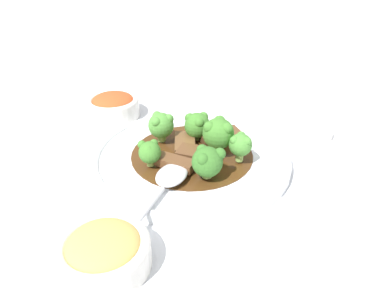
% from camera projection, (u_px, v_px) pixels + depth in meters
% --- Properties ---
extents(ground_plane, '(4.00, 4.00, 0.00)m').
position_uv_depth(ground_plane, '(192.00, 162.00, 0.62)').
color(ground_plane, silver).
extents(main_plate, '(0.32, 0.32, 0.02)m').
position_uv_depth(main_plate, '(192.00, 157.00, 0.61)').
color(main_plate, white).
rests_on(main_plate, ground_plane).
extents(beef_strip_0, '(0.07, 0.07, 0.01)m').
position_uv_depth(beef_strip_0, '(199.00, 154.00, 0.59)').
color(beef_strip_0, brown).
rests_on(beef_strip_0, main_plate).
extents(beef_strip_1, '(0.05, 0.08, 0.01)m').
position_uv_depth(beef_strip_1, '(220.00, 136.00, 0.64)').
color(beef_strip_1, brown).
rests_on(beef_strip_1, main_plate).
extents(beef_strip_2, '(0.07, 0.05, 0.01)m').
position_uv_depth(beef_strip_2, '(175.00, 163.00, 0.57)').
color(beef_strip_2, brown).
rests_on(beef_strip_2, main_plate).
extents(beef_strip_3, '(0.07, 0.06, 0.01)m').
position_uv_depth(beef_strip_3, '(185.00, 143.00, 0.62)').
color(beef_strip_3, brown).
rests_on(beef_strip_3, main_plate).
extents(broccoli_floret_0, '(0.05, 0.05, 0.05)m').
position_uv_depth(broccoli_floret_0, '(207.00, 161.00, 0.53)').
color(broccoli_floret_0, '#7FA84C').
rests_on(broccoli_floret_0, main_plate).
extents(broccoli_floret_1, '(0.03, 0.03, 0.04)m').
position_uv_depth(broccoli_floret_1, '(148.00, 151.00, 0.57)').
color(broccoli_floret_1, '#8EB756').
rests_on(broccoli_floret_1, main_plate).
extents(broccoli_floret_2, '(0.05, 0.05, 0.06)m').
position_uv_depth(broccoli_floret_2, '(218.00, 133.00, 0.59)').
color(broccoli_floret_2, '#7FA84C').
rests_on(broccoli_floret_2, main_plate).
extents(broccoli_floret_3, '(0.04, 0.04, 0.05)m').
position_uv_depth(broccoli_floret_3, '(161.00, 125.00, 0.63)').
color(broccoli_floret_3, '#7FA84C').
rests_on(broccoli_floret_3, main_plate).
extents(broccoli_floret_4, '(0.04, 0.04, 0.05)m').
position_uv_depth(broccoli_floret_4, '(197.00, 125.00, 0.63)').
color(broccoli_floret_4, '#7FA84C').
rests_on(broccoli_floret_4, main_plate).
extents(broccoli_floret_5, '(0.04, 0.04, 0.05)m').
position_uv_depth(broccoli_floret_5, '(240.00, 144.00, 0.57)').
color(broccoli_floret_5, '#8EB756').
rests_on(broccoli_floret_5, main_plate).
extents(serving_spoon, '(0.15, 0.19, 0.01)m').
position_uv_depth(serving_spoon, '(167.00, 182.00, 0.53)').
color(serving_spoon, silver).
rests_on(serving_spoon, main_plate).
extents(side_bowl_kimchi, '(0.10, 0.10, 0.05)m').
position_uv_depth(side_bowl_kimchi, '(113.00, 105.00, 0.75)').
color(side_bowl_kimchi, white).
rests_on(side_bowl_kimchi, ground_plane).
extents(side_bowl_appetizer, '(0.11, 0.11, 0.04)m').
position_uv_depth(side_bowl_appetizer, '(104.00, 251.00, 0.42)').
color(side_bowl_appetizer, white).
rests_on(side_bowl_appetizer, ground_plane).
extents(sauce_dish, '(0.08, 0.08, 0.01)m').
position_uv_depth(sauce_dish, '(310.00, 131.00, 0.69)').
color(sauce_dish, white).
rests_on(sauce_dish, ground_plane).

